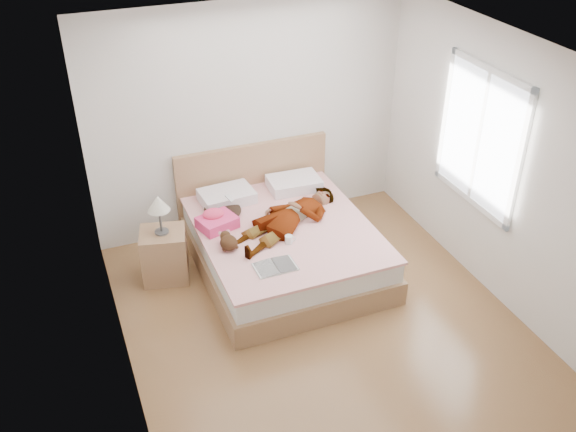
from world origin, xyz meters
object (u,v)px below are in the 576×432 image
Objects in this scene: bed at (282,241)px; magazine at (275,267)px; woman at (287,215)px; phone at (229,198)px; coffee_mug at (289,239)px; nightstand at (164,251)px; plush_toy at (228,241)px; towel at (216,220)px.

bed is 0.82m from magazine.
phone reaches higher than woman.
coffee_mug reaches higher than magazine.
bed reaches higher than nightstand.
coffee_mug is (0.27, 0.33, 0.04)m from magazine.
nightstand is at bearing 141.93° from plush_toy.
phone is at bearing 71.04° from plush_toy.
bed is 0.75m from towel.
phone is 0.31m from towel.
coffee_mug is 1.31m from nightstand.
bed is 0.76m from plush_toy.
towel is 1.69× the size of plush_toy.
phone is at bearing 116.58° from coffee_mug.
nightstand is at bearing 133.94° from magazine.
nightstand is (-1.27, 0.23, -0.29)m from woman.
woman is at bearing 16.57° from plush_toy.
phone is (-0.50, 0.40, 0.09)m from woman.
woman is 12.88× the size of coffee_mug.
plush_toy is at bearing -101.02° from woman.
coffee_mug is (0.38, -0.75, -0.15)m from phone.
woman reaches higher than coffee_mug.
magazine is at bearing -112.01° from phone.
phone is 0.86m from coffee_mug.
coffee_mug is at bearing -99.95° from bed.
bed is 2.11× the size of nightstand.
woman is 3.39× the size of towel.
towel reaches higher than plush_toy.
magazine is 0.40× the size of nightstand.
bed reaches higher than coffee_mug.
coffee_mug is at bearing -13.68° from plush_toy.
nightstand is (-0.77, -0.17, -0.38)m from phone.
towel is at bearing -3.09° from nightstand.
bed reaches higher than woman.
bed is at bearing 80.05° from coffee_mug.
phone is at bearing -156.25° from woman.
towel is 0.94m from magazine.
woman reaches higher than plush_toy.
phone is at bearing 43.64° from towel.
nightstand reaches higher than magazine.
towel reaches higher than magazine.
towel is 0.81m from coffee_mug.
bed is 1.24m from nightstand.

